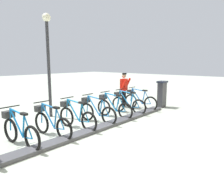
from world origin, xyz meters
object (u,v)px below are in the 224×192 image
at_px(bike_docked_6, 19,130).
at_px(worker_near_rack, 124,89).
at_px(bike_docked_3, 96,111).
at_px(bike_docked_4, 76,116).
at_px(payment_kiosk, 162,94).
at_px(bike_docked_5, 51,122).
at_px(bike_docked_1, 127,103).
at_px(bike_docked_2, 113,107).
at_px(lamp_post, 48,51).
at_px(bike_docked_0, 139,100).

relative_size(bike_docked_6, worker_near_rack, 1.04).
xyz_separation_m(bike_docked_3, bike_docked_4, (0.00, 0.95, 0.00)).
xyz_separation_m(payment_kiosk, bike_docked_5, (0.57, 5.88, -0.24)).
xyz_separation_m(bike_docked_1, bike_docked_4, (0.00, 2.85, 0.00)).
bearing_deg(bike_docked_6, bike_docked_1, -90.00).
xyz_separation_m(payment_kiosk, bike_docked_3, (0.57, 3.98, -0.24)).
bearing_deg(bike_docked_4, bike_docked_2, -90.00).
bearing_deg(bike_docked_3, bike_docked_4, 90.00).
bearing_deg(worker_near_rack, bike_docked_4, 102.88).
bearing_deg(bike_docked_6, bike_docked_4, -90.00).
height_order(bike_docked_1, bike_docked_6, same).
bearing_deg(bike_docked_5, bike_docked_1, -90.00).
bearing_deg(bike_docked_4, bike_docked_1, -90.00).
bearing_deg(bike_docked_4, payment_kiosk, -96.61).
bearing_deg(bike_docked_4, worker_near_rack, -77.12).
bearing_deg(payment_kiosk, bike_docked_5, 84.45).
xyz_separation_m(bike_docked_6, lamp_post, (2.01, -2.29, 2.19)).
height_order(payment_kiosk, bike_docked_5, payment_kiosk).
xyz_separation_m(bike_docked_4, bike_docked_6, (0.00, 1.90, 0.00)).
height_order(bike_docked_2, bike_docked_3, same).
xyz_separation_m(bike_docked_2, bike_docked_6, (0.00, 3.80, 0.00)).
xyz_separation_m(bike_docked_1, worker_near_rack, (0.87, -0.93, 0.48)).
height_order(bike_docked_1, bike_docked_2, same).
distance_m(bike_docked_2, worker_near_rack, 2.13).
bearing_deg(payment_kiosk, bike_docked_1, 74.65).
bearing_deg(bike_docked_4, bike_docked_6, 90.00).
bearing_deg(lamp_post, worker_near_rack, -108.68).
height_order(bike_docked_4, worker_near_rack, worker_near_rack).
xyz_separation_m(payment_kiosk, bike_docked_0, (0.57, 1.13, -0.24)).
bearing_deg(worker_near_rack, bike_docked_5, 100.36).
relative_size(bike_docked_0, bike_docked_6, 1.00).
bearing_deg(bike_docked_5, worker_near_rack, -79.64).
height_order(bike_docked_3, worker_near_rack, worker_near_rack).
bearing_deg(bike_docked_6, bike_docked_5, -90.00).
distance_m(bike_docked_0, worker_near_rack, 0.99).
bearing_deg(bike_docked_2, bike_docked_6, 90.00).
bearing_deg(bike_docked_1, lamp_post, 50.68).
relative_size(bike_docked_1, lamp_post, 0.43).
height_order(bike_docked_0, worker_near_rack, worker_near_rack).
distance_m(bike_docked_4, bike_docked_6, 1.90).
relative_size(bike_docked_2, lamp_post, 0.43).
bearing_deg(bike_docked_0, bike_docked_3, 90.00).
height_order(bike_docked_5, bike_docked_6, same).
height_order(bike_docked_3, bike_docked_4, same).
distance_m(payment_kiosk, bike_docked_6, 6.86).
bearing_deg(bike_docked_0, bike_docked_5, 90.00).
bearing_deg(bike_docked_0, bike_docked_6, 90.00).
xyz_separation_m(bike_docked_5, bike_docked_6, (0.00, 0.95, 0.00)).
height_order(bike_docked_1, lamp_post, lamp_post).
bearing_deg(bike_docked_5, bike_docked_4, -90.00).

